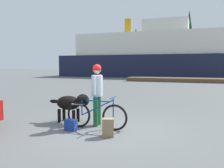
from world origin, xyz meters
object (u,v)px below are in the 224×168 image
object	(u,v)px
bicycle	(96,115)
person_cyclist	(97,88)
dog	(71,103)
handbag_pannier	(71,125)
ferry_boat	(149,56)
backpack	(108,128)

from	to	relation	value
bicycle	person_cyclist	distance (m)	0.79
person_cyclist	dog	xyz separation A→B (m)	(-0.89, 0.08, -0.49)
handbag_pannier	dog	bearing A→B (deg)	117.97
person_cyclist	ferry_boat	bearing A→B (deg)	97.41
bicycle	dog	distance (m)	1.10
ferry_boat	bicycle	bearing A→B (deg)	-82.47
backpack	ferry_boat	world-z (taller)	ferry_boat
dog	handbag_pannier	xyz separation A→B (m)	(0.44, -0.83, -0.44)
handbag_pannier	ferry_boat	distance (m)	30.02
bicycle	ferry_boat	distance (m)	29.67
person_cyclist	backpack	xyz separation A→B (m)	(0.67, -0.91, -0.86)
bicycle	ferry_boat	xyz separation A→B (m)	(-3.87, 29.29, 2.71)
handbag_pannier	ferry_boat	bearing A→B (deg)	96.38
dog	handbag_pannier	bearing A→B (deg)	-62.03
ferry_boat	handbag_pannier	bearing A→B (deg)	-83.62
bicycle	backpack	bearing A→B (deg)	-44.52
bicycle	ferry_boat	size ratio (longest dim) A/B	0.07
bicycle	backpack	size ratio (longest dim) A/B	3.95
backpack	bicycle	bearing A→B (deg)	135.48
dog	backpack	distance (m)	1.88
person_cyclist	handbag_pannier	distance (m)	1.28
bicycle	person_cyclist	size ratio (longest dim) A/B	1.00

